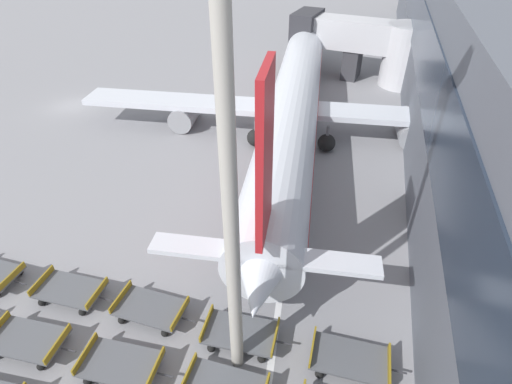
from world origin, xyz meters
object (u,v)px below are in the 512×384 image
baggage_dolly_row_mid_b_col_d (151,309)px  baggage_dolly_row_mid_a_col_c (28,340)px  baggage_dolly_row_mid_a_col_d (121,365)px  baggage_dolly_row_mid_b_col_c (70,290)px  baggage_dolly_row_mid_b_col_f (349,359)px  airplane (296,96)px  baggage_dolly_row_mid_b_col_e (241,333)px  apron_light_mast (225,92)px

baggage_dolly_row_mid_b_col_d → baggage_dolly_row_mid_a_col_c: bearing=-146.0°
baggage_dolly_row_mid_a_col_d → baggage_dolly_row_mid_a_col_c: bearing=-179.1°
baggage_dolly_row_mid_b_col_c → baggage_dolly_row_mid_b_col_f: (13.21, -0.07, 0.00)m
airplane → baggage_dolly_row_mid_a_col_d: airplane is taller
baggage_dolly_row_mid_a_col_d → baggage_dolly_row_mid_b_col_e: (4.23, 2.65, 0.00)m
airplane → baggage_dolly_row_mid_a_col_c: bearing=-106.6°
baggage_dolly_row_mid_b_col_c → baggage_dolly_row_mid_b_col_e: (8.58, -0.09, 0.00)m
baggage_dolly_row_mid_b_col_c → baggage_dolly_row_mid_b_col_e: bearing=-0.6°
baggage_dolly_row_mid_b_col_c → apron_light_mast: size_ratio=0.19×
airplane → baggage_dolly_row_mid_b_col_d: bearing=-97.5°
baggage_dolly_row_mid_a_col_c → baggage_dolly_row_mid_a_col_d: same height
baggage_dolly_row_mid_b_col_c → baggage_dolly_row_mid_b_col_f: same height
airplane → baggage_dolly_row_mid_b_col_e: airplane is taller
baggage_dolly_row_mid_a_col_d → baggage_dolly_row_mid_b_col_c: same height
airplane → apron_light_mast: size_ratio=2.22×
baggage_dolly_row_mid_b_col_f → apron_light_mast: apron_light_mast is taller
baggage_dolly_row_mid_b_col_e → baggage_dolly_row_mid_b_col_f: (4.63, 0.03, 0.00)m
airplane → apron_light_mast: (1.82, -21.65, 8.94)m
baggage_dolly_row_mid_a_col_d → baggage_dolly_row_mid_b_col_d: size_ratio=1.00×
airplane → baggage_dolly_row_mid_b_col_c: 21.82m
baggage_dolly_row_mid_b_col_c → baggage_dolly_row_mid_b_col_e: same height
baggage_dolly_row_mid_b_col_d → baggage_dolly_row_mid_b_col_e: 4.36m
baggage_dolly_row_mid_a_col_c → baggage_dolly_row_mid_b_col_f: size_ratio=1.01×
baggage_dolly_row_mid_a_col_c → baggage_dolly_row_mid_a_col_d: (4.39, 0.07, 0.00)m
baggage_dolly_row_mid_a_col_c → baggage_dolly_row_mid_b_col_c: (0.04, 2.82, 0.00)m
baggage_dolly_row_mid_a_col_c → apron_light_mast: size_ratio=0.19×
baggage_dolly_row_mid_b_col_e → baggage_dolly_row_mid_b_col_f: size_ratio=1.01×
baggage_dolly_row_mid_b_col_c → baggage_dolly_row_mid_b_col_d: 4.22m
baggage_dolly_row_mid_a_col_c → baggage_dolly_row_mid_b_col_e: size_ratio=1.00×
airplane → baggage_dolly_row_mid_b_col_f: size_ratio=11.47×
airplane → baggage_dolly_row_mid_b_col_e: size_ratio=11.39×
baggage_dolly_row_mid_b_col_d → apron_light_mast: bearing=-14.2°
airplane → baggage_dolly_row_mid_a_col_d: bearing=-96.3°
baggage_dolly_row_mid_a_col_c → apron_light_mast: bearing=11.1°
baggage_dolly_row_mid_b_col_d → baggage_dolly_row_mid_b_col_e: size_ratio=1.00×
airplane → baggage_dolly_row_mid_a_col_d: 23.56m
baggage_dolly_row_mid_b_col_d → airplane: bearing=82.5°
baggage_dolly_row_mid_a_col_c → baggage_dolly_row_mid_a_col_d: bearing=0.9°
baggage_dolly_row_mid_b_col_e → airplane: bearing=94.6°
baggage_dolly_row_mid_a_col_d → apron_light_mast: 12.22m
baggage_dolly_row_mid_a_col_d → baggage_dolly_row_mid_b_col_c: size_ratio=1.01×
airplane → baggage_dolly_row_mid_b_col_f: 21.69m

